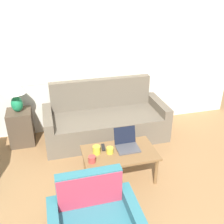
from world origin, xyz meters
The scene contains 10 objects.
wall_back centered at (0.00, 3.52, 1.31)m, with size 5.84×0.06×2.60m.
couch centered at (0.33, 3.09, 0.28)m, with size 2.02×0.83×0.94m.
side_table centered at (-1.05, 3.22, 0.29)m, with size 0.38×0.38×0.58m.
table_lamp centered at (-1.05, 3.22, 0.95)m, with size 0.34×0.34×0.56m.
coffee_table centered at (0.26, 1.98, 0.37)m, with size 0.96×0.57×0.42m.
laptop centered at (0.38, 2.06, 0.48)m, with size 0.30×0.30×0.25m.
cup_navy centered at (-0.13, 1.86, 0.46)m, with size 0.09×0.09×0.08m.
cup_yellow centered at (-0.04, 2.02, 0.48)m, with size 0.10×0.10×0.11m.
cup_white centered at (0.13, 1.99, 0.46)m, with size 0.09×0.09×0.08m.
tv_remote centered at (0.07, 2.12, 0.43)m, with size 0.06×0.15×0.02m.
Camera 1 is at (-0.56, -0.73, 2.42)m, focal length 42.00 mm.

